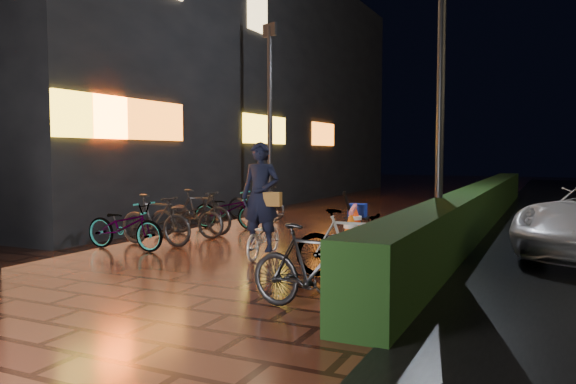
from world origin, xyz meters
The scene contains 10 objects.
ground centered at (0.00, 0.00, 0.00)m, with size 80.00×80.00×0.00m, color #381911.
hedge centered at (3.30, 8.00, 0.50)m, with size 0.70×20.00×1.00m, color black.
storefront_block centered at (-9.50, 11.50, 4.50)m, with size 12.09×22.00×9.00m.
lamp_post_hedge centered at (3.01, 3.85, 3.07)m, with size 0.53×0.24×5.59m.
lamp_post_sf centered at (-2.36, 7.21, 3.02)m, with size 0.51×0.27×5.49m.
cyclist centered at (0.37, 1.60, 0.76)m, with size 0.77×1.47×2.04m.
traffic_barrier centered at (1.30, 3.83, 0.37)m, with size 0.87×1.84×0.75m.
cart_assembly centered at (0.99, 5.00, 0.52)m, with size 0.58×0.61×1.01m.
parked_bikes_storefront centered at (-2.28, 3.48, 0.48)m, with size 2.03×5.93×1.03m.
parked_bikes_hedge centered at (2.43, -0.27, 0.51)m, with size 1.92×2.48×1.03m.
Camera 1 is at (5.01, -7.06, 1.85)m, focal length 35.00 mm.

